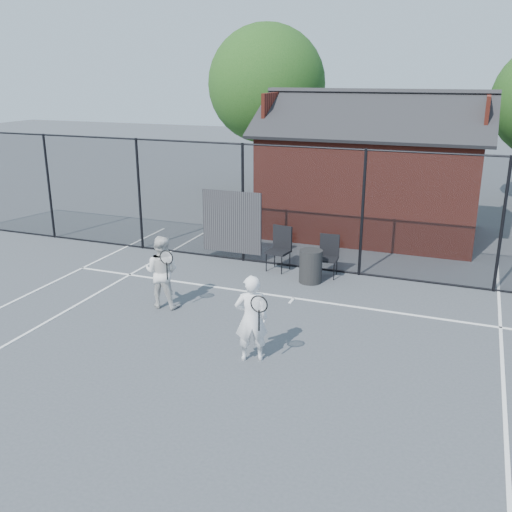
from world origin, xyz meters
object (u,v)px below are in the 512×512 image
(waste_bin, at_px, (311,266))
(chair_right, at_px, (328,257))
(player_front, at_px, (251,318))
(player_back, at_px, (162,272))
(clubhouse, at_px, (372,179))
(chair_left, at_px, (278,250))

(waste_bin, bearing_deg, chair_right, 61.83)
(player_front, bearing_deg, player_back, 149.74)
(waste_bin, bearing_deg, player_front, -88.49)
(clubhouse, distance_m, chair_left, 4.75)
(player_front, relative_size, chair_left, 1.43)
(clubhouse, relative_size, player_front, 4.32)
(clubhouse, bearing_deg, waste_bin, -95.26)
(clubhouse, xyz_separation_m, waste_bin, (-0.45, -4.90, -1.22))
(player_front, height_order, chair_left, player_front)
(chair_right, relative_size, waste_bin, 1.26)
(clubhouse, relative_size, waste_bin, 8.45)
(player_back, bearing_deg, chair_left, 63.53)
(player_front, height_order, player_back, player_back)
(player_back, distance_m, waste_bin, 3.50)
(chair_right, height_order, waste_bin, chair_right)
(clubhouse, height_order, chair_right, clubhouse)
(player_back, xyz_separation_m, waste_bin, (2.45, 2.48, -0.37))
(player_front, xyz_separation_m, player_back, (-2.55, 1.49, 0.00))
(chair_left, bearing_deg, player_back, -106.99)
(player_front, xyz_separation_m, chair_left, (-1.07, 4.47, -0.23))
(clubhouse, bearing_deg, chair_left, -107.81)
(player_back, height_order, waste_bin, player_back)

